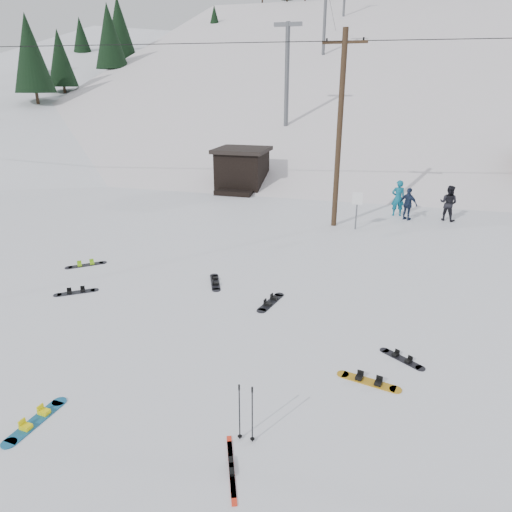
# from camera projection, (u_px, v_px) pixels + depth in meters

# --- Properties ---
(ground) EXTENTS (200.00, 200.00, 0.00)m
(ground) POSITION_uv_depth(u_px,v_px,m) (181.00, 380.00, 10.88)
(ground) COLOR white
(ground) RESTS_ON ground
(ski_slope) EXTENTS (60.00, 85.24, 65.97)m
(ski_slope) POSITION_uv_depth(u_px,v_px,m) (348.00, 226.00, 64.68)
(ski_slope) COLOR white
(ski_slope) RESTS_ON ground
(ridge_left) EXTENTS (47.54, 95.03, 58.38)m
(ridge_left) POSITION_uv_depth(u_px,v_px,m) (97.00, 213.00, 67.15)
(ridge_left) COLOR white
(ridge_left) RESTS_ON ground
(treeline_left) EXTENTS (20.00, 64.00, 10.00)m
(treeline_left) POSITION_uv_depth(u_px,v_px,m) (62.00, 144.00, 55.58)
(treeline_left) COLOR black
(treeline_left) RESTS_ON ground
(treeline_crest) EXTENTS (50.00, 6.00, 10.00)m
(treeline_crest) POSITION_uv_depth(u_px,v_px,m) (367.00, 122.00, 88.44)
(treeline_crest) COLOR black
(treeline_crest) RESTS_ON ski_slope
(utility_pole) EXTENTS (2.00, 0.26, 9.00)m
(utility_pole) POSITION_uv_depth(u_px,v_px,m) (339.00, 129.00, 21.37)
(utility_pole) COLOR #3A2819
(utility_pole) RESTS_ON ground
(trail_sign) EXTENTS (0.50, 0.09, 1.85)m
(trail_sign) POSITION_uv_depth(u_px,v_px,m) (357.00, 204.00, 21.90)
(trail_sign) COLOR #595B60
(trail_sign) RESTS_ON ground
(lift_hut) EXTENTS (3.40, 4.10, 2.75)m
(lift_hut) POSITION_uv_depth(u_px,v_px,m) (242.00, 169.00, 30.56)
(lift_hut) COLOR black
(lift_hut) RESTS_ON ground
(lift_tower_near) EXTENTS (2.20, 0.36, 8.00)m
(lift_tower_near) POSITION_uv_depth(u_px,v_px,m) (287.00, 69.00, 36.20)
(lift_tower_near) COLOR #595B60
(lift_tower_near) RESTS_ON ski_slope
(lift_tower_mid) EXTENTS (2.20, 0.36, 8.00)m
(lift_tower_mid) POSITION_uv_depth(u_px,v_px,m) (325.00, 13.00, 51.97)
(lift_tower_mid) COLOR #595B60
(lift_tower_mid) RESTS_ON ski_slope
(hero_snowboard) EXTENTS (0.43, 1.65, 0.12)m
(hero_snowboard) POSITION_uv_depth(u_px,v_px,m) (36.00, 421.00, 9.52)
(hero_snowboard) COLOR #155F8D
(hero_snowboard) RESTS_ON ground
(hero_skis) EXTENTS (0.71, 1.55, 0.08)m
(hero_skis) POSITION_uv_depth(u_px,v_px,m) (231.00, 467.00, 8.36)
(hero_skis) COLOR red
(hero_skis) RESTS_ON ground
(ski_poles) EXTENTS (0.35, 0.09, 1.28)m
(ski_poles) POSITION_uv_depth(u_px,v_px,m) (246.00, 413.00, 8.81)
(ski_poles) COLOR black
(ski_poles) RESTS_ON ground
(board_scatter_a) EXTENTS (1.24, 0.97, 0.10)m
(board_scatter_a) POSITION_uv_depth(u_px,v_px,m) (76.00, 292.00, 15.47)
(board_scatter_a) COLOR black
(board_scatter_a) RESTS_ON ground
(board_scatter_b) EXTENTS (0.83, 1.49, 0.11)m
(board_scatter_b) POSITION_uv_depth(u_px,v_px,m) (215.00, 282.00, 16.26)
(board_scatter_b) COLOR black
(board_scatter_b) RESTS_ON ground
(board_scatter_c) EXTENTS (1.25, 1.13, 0.11)m
(board_scatter_c) POSITION_uv_depth(u_px,v_px,m) (86.00, 265.00, 17.83)
(board_scatter_c) COLOR black
(board_scatter_c) RESTS_ON ground
(board_scatter_d) EXTENTS (1.12, 0.86, 0.09)m
(board_scatter_d) POSITION_uv_depth(u_px,v_px,m) (402.00, 359.00, 11.70)
(board_scatter_d) COLOR black
(board_scatter_d) RESTS_ON ground
(board_scatter_e) EXTENTS (1.52, 0.57, 0.11)m
(board_scatter_e) POSITION_uv_depth(u_px,v_px,m) (369.00, 381.00, 10.80)
(board_scatter_e) COLOR #C48815
(board_scatter_e) RESTS_ON ground
(board_scatter_f) EXTENTS (0.58, 1.59, 0.11)m
(board_scatter_f) POSITION_uv_depth(u_px,v_px,m) (271.00, 302.00, 14.75)
(board_scatter_f) COLOR black
(board_scatter_f) RESTS_ON ground
(skier_teal) EXTENTS (0.77, 0.58, 1.93)m
(skier_teal) POSITION_uv_depth(u_px,v_px,m) (398.00, 198.00, 24.38)
(skier_teal) COLOR #0B5B75
(skier_teal) RESTS_ON ground
(skier_dark) EXTENTS (1.11, 1.01, 1.84)m
(skier_dark) POSITION_uv_depth(u_px,v_px,m) (448.00, 203.00, 23.52)
(skier_dark) COLOR black
(skier_dark) RESTS_ON ground
(skier_navy) EXTENTS (1.06, 0.87, 1.69)m
(skier_navy) POSITION_uv_depth(u_px,v_px,m) (408.00, 204.00, 23.63)
(skier_navy) COLOR #19253F
(skier_navy) RESTS_ON ground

